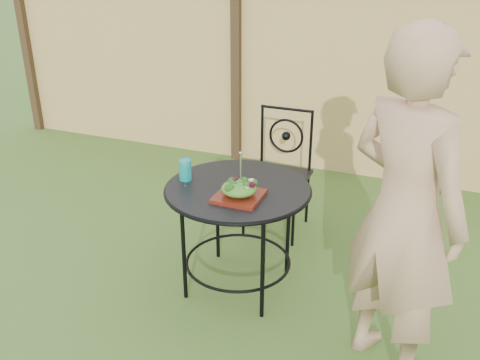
{
  "coord_description": "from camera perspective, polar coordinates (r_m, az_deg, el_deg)",
  "views": [
    {
      "loc": [
        0.67,
        -2.74,
        2.14
      ],
      "look_at": [
        -0.45,
        0.1,
        0.75
      ],
      "focal_mm": 40.0,
      "sensor_mm": 36.0,
      "label": 1
    }
  ],
  "objects": [
    {
      "name": "diner",
      "position": [
        2.71,
        17.11,
        -3.51
      ],
      "size": [
        0.8,
        0.74,
        1.84
      ],
      "primitive_type": "imported",
      "rotation": [
        0.0,
        0.0,
        2.55
      ],
      "color": "#A57F5E",
      "rests_on": "ground"
    },
    {
      "name": "drinking_glass",
      "position": [
        3.41,
        -5.86,
        1.1
      ],
      "size": [
        0.08,
        0.08,
        0.14
      ],
      "primitive_type": "cylinder",
      "color": "#0B8988",
      "rests_on": "patio_table"
    },
    {
      "name": "salad",
      "position": [
        3.15,
        -0.11,
        -0.9
      ],
      "size": [
        0.21,
        0.21,
        0.08
      ],
      "primitive_type": "ellipsoid",
      "color": "#235614",
      "rests_on": "salad_plate"
    },
    {
      "name": "patio_chair",
      "position": [
        4.16,
        4.22,
        1.23
      ],
      "size": [
        0.46,
        0.46,
        0.95
      ],
      "color": "black",
      "rests_on": "ground"
    },
    {
      "name": "fence",
      "position": [
        5.12,
        13.66,
        10.35
      ],
      "size": [
        8.0,
        0.12,
        1.9
      ],
      "color": "#E2C26F",
      "rests_on": "ground"
    },
    {
      "name": "ground",
      "position": [
        3.54,
        6.36,
        -12.89
      ],
      "size": [
        60.0,
        60.0,
        0.0
      ],
      "primitive_type": "plane",
      "color": "#284616",
      "rests_on": "ground"
    },
    {
      "name": "fork",
      "position": [
        3.1,
        0.06,
        1.24
      ],
      "size": [
        0.01,
        0.01,
        0.18
      ],
      "primitive_type": "cylinder",
      "color": "silver",
      "rests_on": "salad"
    },
    {
      "name": "salad_plate",
      "position": [
        3.18,
        -0.11,
        -1.74
      ],
      "size": [
        0.27,
        0.27,
        0.02
      ],
      "primitive_type": "cube",
      "color": "#451109",
      "rests_on": "patio_table"
    },
    {
      "name": "patio_table",
      "position": [
        3.38,
        -0.23,
        -2.88
      ],
      "size": [
        0.92,
        0.92,
        0.72
      ],
      "color": "black",
      "rests_on": "ground"
    }
  ]
}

